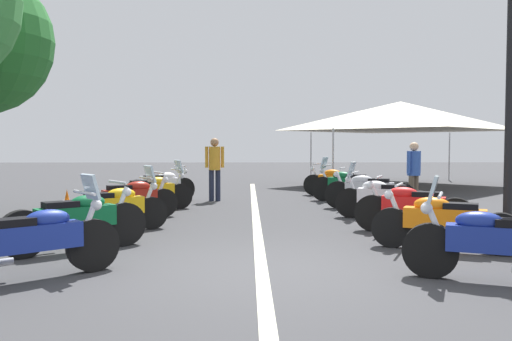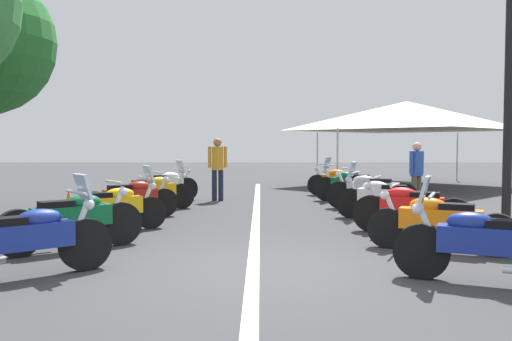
{
  "view_description": "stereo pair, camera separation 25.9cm",
  "coord_description": "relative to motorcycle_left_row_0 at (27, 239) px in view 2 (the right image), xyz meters",
  "views": [
    {
      "loc": [
        -6.63,
        0.17,
        1.58
      ],
      "look_at": [
        4.72,
        0.0,
        1.02
      ],
      "focal_mm": 37.46,
      "sensor_mm": 36.0,
      "label": 1
    },
    {
      "loc": [
        -6.63,
        -0.09,
        1.58
      ],
      "look_at": [
        4.72,
        0.0,
        1.02
      ],
      "focal_mm": 37.46,
      "sensor_mm": 36.0,
      "label": 2
    }
  ],
  "objects": [
    {
      "name": "ground_plane",
      "position": [
        0.47,
        -2.64,
        -0.47
      ],
      "size": [
        80.0,
        80.0,
        0.0
      ],
      "primitive_type": "plane",
      "color": "#38383A"
    },
    {
      "name": "lane_centre_stripe",
      "position": [
        4.94,
        -2.64,
        -0.47
      ],
      "size": [
        20.17,
        0.16,
        0.01
      ],
      "primitive_type": "cube",
      "color": "beige",
      "rests_on": "ground_plane"
    },
    {
      "name": "motorcycle_left_row_0",
      "position": [
        0.0,
        0.0,
        0.0
      ],
      "size": [
        1.45,
        1.72,
        1.22
      ],
      "rotation": [
        0.0,
        0.0,
        -0.88
      ],
      "color": "black",
      "rests_on": "ground_plane"
    },
    {
      "name": "motorcycle_left_row_1",
      "position": [
        1.67,
        0.05,
        -0.0
      ],
      "size": [
        1.44,
        1.81,
        1.02
      ],
      "rotation": [
        0.0,
        0.0,
        -0.92
      ],
      "color": "black",
      "rests_on": "ground_plane"
    },
    {
      "name": "motorcycle_left_row_2",
      "position": [
        3.38,
        -0.05,
        -0.01
      ],
      "size": [
        1.21,
        1.87,
        1.19
      ],
      "rotation": [
        0.0,
        0.0,
        -1.03
      ],
      "color": "black",
      "rests_on": "ground_plane"
    },
    {
      "name": "motorcycle_left_row_3",
      "position": [
        5.05,
        0.0,
        -0.02
      ],
      "size": [
        1.18,
        1.89,
        0.99
      ],
      "rotation": [
        0.0,
        0.0,
        -1.05
      ],
      "color": "black",
      "rests_on": "ground_plane"
    },
    {
      "name": "motorcycle_left_row_4",
      "position": [
        6.53,
        -0.17,
        -0.01
      ],
      "size": [
        1.14,
        1.91,
        1.2
      ],
      "rotation": [
        0.0,
        0.0,
        -1.08
      ],
      "color": "black",
      "rests_on": "ground_plane"
    },
    {
      "name": "motorcycle_left_row_5",
      "position": [
        8.34,
        -0.11,
        -0.01
      ],
      "size": [
        1.32,
        1.73,
        1.0
      ],
      "rotation": [
        0.0,
        0.0,
        -0.94
      ],
      "color": "black",
      "rests_on": "ground_plane"
    },
    {
      "name": "motorcycle_right_row_0",
      "position": [
        -0.2,
        -5.25,
        -0.0
      ],
      "size": [
        0.99,
        1.96,
        1.21
      ],
      "rotation": [
        0.0,
        0.0,
        1.18
      ],
      "color": "black",
      "rests_on": "ground_plane"
    },
    {
      "name": "motorcycle_right_row_1",
      "position": [
        1.63,
        -5.34,
        -0.02
      ],
      "size": [
        1.06,
        2.0,
        0.99
      ],
      "rotation": [
        0.0,
        0.0,
        1.15
      ],
      "color": "black",
      "rests_on": "ground_plane"
    },
    {
      "name": "motorcycle_right_row_2",
      "position": [
        3.19,
        -5.37,
        -0.01
      ],
      "size": [
        1.0,
        1.97,
        1.01
      ],
      "rotation": [
        0.0,
        0.0,
        1.18
      ],
      "color": "black",
      "rests_on": "ground_plane"
    },
    {
      "name": "motorcycle_right_row_3",
      "position": [
        4.97,
        -5.28,
        -0.0
      ],
      "size": [
        1.02,
        1.91,
        1.21
      ],
      "rotation": [
        0.0,
        0.0,
        1.15
      ],
      "color": "black",
      "rests_on": "ground_plane"
    },
    {
      "name": "motorcycle_right_row_4",
      "position": [
        6.65,
        -5.38,
        -0.0
      ],
      "size": [
        0.98,
        2.1,
        1.02
      ],
      "rotation": [
        0.0,
        0.0,
        1.22
      ],
      "color": "black",
      "rests_on": "ground_plane"
    },
    {
      "name": "motorcycle_right_row_5",
      "position": [
        8.35,
        -5.18,
        0.01
      ],
      "size": [
        1.12,
        1.95,
        1.23
      ],
      "rotation": [
        0.0,
        0.0,
        1.09
      ],
      "color": "black",
      "rests_on": "ground_plane"
    },
    {
      "name": "motorcycle_right_row_6",
      "position": [
        9.97,
        -5.18,
        -0.01
      ],
      "size": [
        1.13,
        2.03,
        1.0
      ],
      "rotation": [
        0.0,
        0.0,
        1.11
      ],
      "color": "black",
      "rests_on": "ground_plane"
    },
    {
      "name": "street_lamp_twin_globe",
      "position": [
        2.28,
        -6.63,
        2.89
      ],
      "size": [
        0.32,
        1.22,
        4.93
      ],
      "color": "black",
      "rests_on": "ground_plane"
    },
    {
      "name": "traffic_cone_0",
      "position": [
        5.34,
        1.43,
        -0.18
      ],
      "size": [
        0.36,
        0.36,
        0.61
      ],
      "color": "orange",
      "rests_on": "ground_plane"
    },
    {
      "name": "bystander_0",
      "position": [
        6.98,
        -6.57,
        0.48
      ],
      "size": [
        0.37,
        0.43,
        1.63
      ],
      "rotation": [
        0.0,
        0.0,
        3.82
      ],
      "color": "brown",
      "rests_on": "ground_plane"
    },
    {
      "name": "bystander_1",
      "position": [
        8.66,
        -1.54,
        0.56
      ],
      "size": [
        0.32,
        0.53,
        1.75
      ],
      "rotation": [
        0.0,
        0.0,
        0.12
      ],
      "color": "#1E2338",
      "rests_on": "ground_plane"
    },
    {
      "name": "event_tent",
      "position": [
        14.06,
        -8.25,
        2.18
      ],
      "size": [
        6.76,
        6.76,
        3.2
      ],
      "color": "beige",
      "rests_on": "ground_plane"
    }
  ]
}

